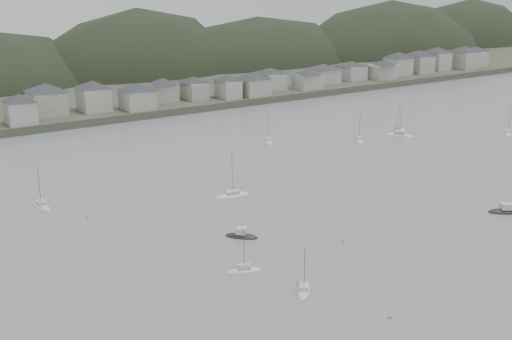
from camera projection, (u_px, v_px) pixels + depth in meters
ground at (501, 318)px, 103.22m from camera, size 900.00×900.00×0.00m
far_shore_land at (37, 76)px, 339.05m from camera, size 900.00×250.00×3.00m
forested_ridge at (62, 107)px, 324.89m from camera, size 851.55×103.94×102.57m
waterfront_town at (219, 84)px, 273.70m from camera, size 451.48×28.46×12.92m
moored_fleet at (227, 214)px, 147.59m from camera, size 266.52×171.68×13.52m
motor_launch_near at (506, 211)px, 149.00m from camera, size 8.88×7.17×4.03m
motor_launch_far at (241, 236)px, 135.03m from camera, size 6.95×7.14×3.76m
mooring_buoys at (265, 214)px, 147.68m from camera, size 125.70×135.22×0.70m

